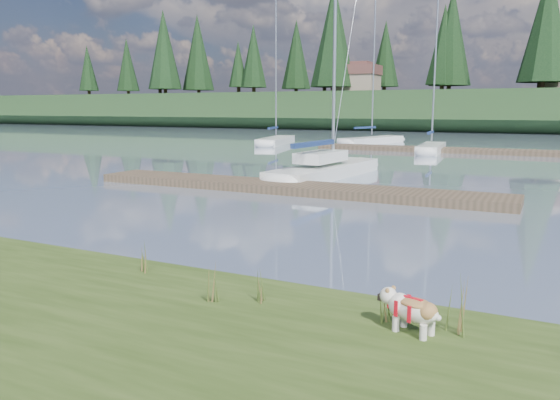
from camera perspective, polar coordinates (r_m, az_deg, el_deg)
The scene contains 21 objects.
ground at distance 39.31m, azimuth 19.66°, elevation 4.63°, with size 200.00×200.00×0.00m, color #7C8BA4.
ridge at distance 82.05m, azimuth 23.52°, elevation 8.47°, with size 200.00×20.00×5.00m, color #1C3419.
bulldog at distance 6.90m, azimuth 13.65°, elevation -10.94°, with size 0.83×0.49×0.49m.
sailboat_main at distance 24.73m, azimuth 5.47°, elevation 3.49°, with size 2.49×9.05×12.85m.
dock_near at distance 20.11m, azimuth 0.66°, elevation 1.35°, with size 16.00×2.00×0.30m, color #4C3D2C.
dock_far at distance 39.11m, azimuth 22.59°, elevation 4.65°, with size 26.00×2.20×0.30m, color #4C3D2C.
sailboat_bg_0 at distance 46.86m, azimuth -0.20°, elevation 6.30°, with size 3.43×8.45×11.99m.
sailboat_bg_1 at distance 47.97m, azimuth 10.05°, elevation 6.24°, with size 4.06×8.62×12.62m.
sailboat_bg_2 at distance 39.60m, azimuth 15.63°, elevation 5.35°, with size 1.95×7.07×10.59m.
weed_0 at distance 7.77m, azimuth -7.13°, elevation -8.45°, with size 0.17×0.14×0.71m.
weed_1 at distance 7.74m, azimuth -1.98°, elevation -9.18°, with size 0.17×0.14×0.48m.
weed_2 at distance 6.99m, azimuth 17.98°, elevation -10.71°, with size 0.17×0.14×0.77m.
weed_3 at distance 9.36m, azimuth -14.27°, elevation -5.92°, with size 0.17×0.14×0.57m.
weed_4 at distance 7.18m, azimuth 11.17°, elevation -11.30°, with size 0.17×0.14×0.37m.
mud_lip at distance 9.18m, azimuth -5.83°, elevation -9.36°, with size 60.00×0.50×0.14m, color #33281C.
conifer_0 at distance 97.04m, azimuth -12.02°, elevation 15.11°, with size 5.72×5.72×14.15m.
conifer_1 at distance 91.92m, azimuth -2.78°, elevation 14.77°, with size 4.40×4.40×11.30m.
conifer_2 at distance 83.11m, azimuth 5.61°, elevation 16.85°, with size 6.60×6.60×16.05m.
conifer_3 at distance 82.69m, azimuth 16.75°, elevation 15.28°, with size 4.84×4.84×12.25m.
conifer_4 at distance 75.60m, azimuth 26.12°, elevation 16.33°, with size 6.16×6.16×15.10m.
house_0 at distance 83.41m, azimuth 8.01°, elevation 12.48°, with size 6.30×5.30×4.65m.
Camera 1 is at (4.68, -8.91, 3.05)m, focal length 35.00 mm.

